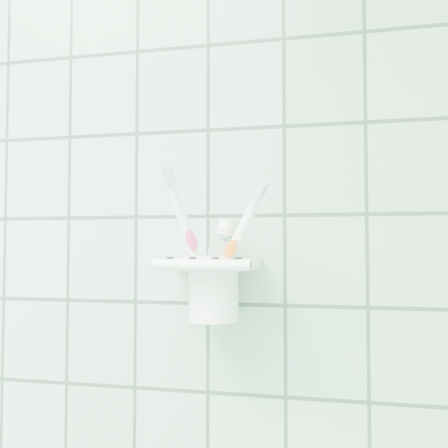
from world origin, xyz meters
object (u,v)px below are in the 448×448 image
at_px(holder_bracket, 210,265).
at_px(toothpaste_tube, 208,259).
at_px(toothbrush_pink, 216,237).
at_px(toothbrush_blue, 219,230).
at_px(toothbrush_orange, 202,239).
at_px(cup, 214,285).

distance_m(holder_bracket, toothpaste_tube, 0.01).
distance_m(toothbrush_pink, toothbrush_blue, 0.03).
xyz_separation_m(toothbrush_pink, toothbrush_orange, (-0.02, 0.02, -0.00)).
bearing_deg(cup, toothpaste_tube, -109.91).
relative_size(holder_bracket, toothpaste_tube, 0.93).
bearing_deg(holder_bracket, toothbrush_blue, 57.68).
bearing_deg(toothpaste_tube, toothbrush_blue, 44.49).
xyz_separation_m(toothbrush_blue, toothbrush_orange, (-0.02, -0.01, -0.01)).
height_order(toothbrush_pink, toothpaste_tube, toothbrush_pink).
height_order(toothbrush_blue, toothbrush_orange, toothbrush_blue).
xyz_separation_m(holder_bracket, toothbrush_orange, (-0.01, 0.00, 0.03)).
relative_size(cup, toothbrush_pink, 0.43).
bearing_deg(toothpaste_tube, toothbrush_pink, -35.23).
xyz_separation_m(toothbrush_pink, toothpaste_tube, (-0.01, 0.00, -0.03)).
relative_size(cup, toothbrush_blue, 0.39).
height_order(cup, toothbrush_blue, toothbrush_blue).
bearing_deg(toothbrush_pink, toothpaste_tube, 132.98).
bearing_deg(toothbrush_pink, toothbrush_orange, 110.29).
bearing_deg(toothbrush_orange, holder_bracket, -10.88).
bearing_deg(holder_bracket, toothbrush_orange, 158.94).
relative_size(toothbrush_pink, toothpaste_tube, 1.50).
distance_m(toothbrush_blue, toothpaste_tube, 0.05).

